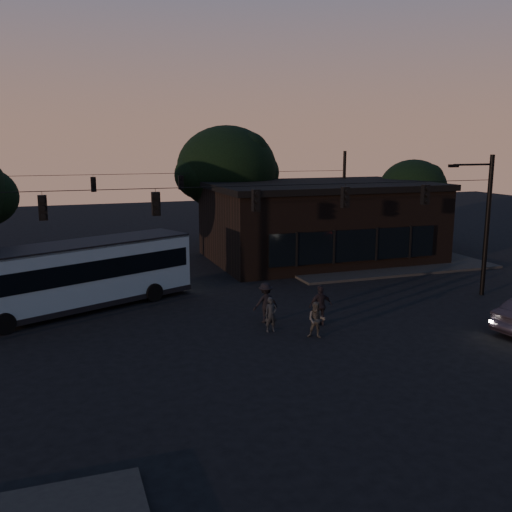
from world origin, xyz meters
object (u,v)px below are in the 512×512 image
object	(u,v)px
building	(320,221)
pedestrian_b	(316,320)
bus	(77,273)
pedestrian_a	(271,315)
pedestrian_d	(266,303)
pedestrian_c	(321,305)

from	to	relation	value
building	pedestrian_b	distance (m)	17.14
bus	pedestrian_a	size ratio (longest dim) A/B	7.71
pedestrian_d	bus	bearing A→B (deg)	-36.92
pedestrian_d	building	bearing A→B (deg)	-129.65
pedestrian_b	pedestrian_d	xyz separation A→B (m)	(-1.27, 2.71, 0.15)
building	pedestrian_a	xyz separation A→B (m)	(-8.99, -13.92, -1.94)
pedestrian_c	pedestrian_d	distance (m)	2.50
pedestrian_b	pedestrian_a	bearing A→B (deg)	167.89
bus	building	bearing A→B (deg)	0.20
building	bus	xyz separation A→B (m)	(-16.73, -7.58, -0.84)
building	pedestrian_b	bearing A→B (deg)	-116.05
pedestrian_a	pedestrian_b	bearing A→B (deg)	-40.66
bus	pedestrian_d	bearing A→B (deg)	-56.26
building	pedestrian_d	bearing A→B (deg)	-124.80
building	bus	bearing A→B (deg)	-155.61
pedestrian_a	pedestrian_c	xyz separation A→B (m)	(2.40, 0.06, 0.16)
pedestrian_a	pedestrian_d	xyz separation A→B (m)	(0.25, 1.33, 0.16)
pedestrian_b	building	bearing A→B (deg)	94.19
pedestrian_c	pedestrian_d	xyz separation A→B (m)	(-2.15, 1.28, -0.00)
pedestrian_c	pedestrian_a	bearing A→B (deg)	1.30
building	pedestrian_a	bearing A→B (deg)	-122.87
pedestrian_b	pedestrian_c	bearing A→B (deg)	88.69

